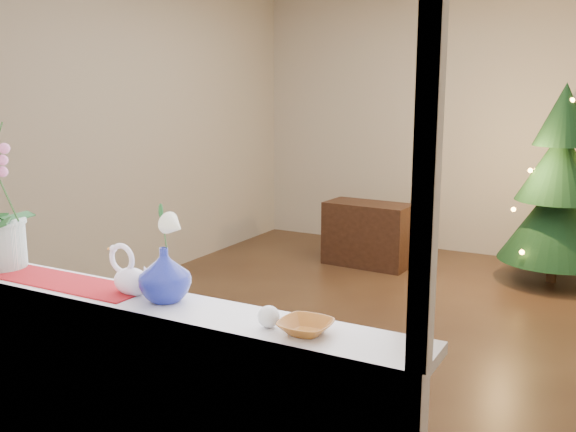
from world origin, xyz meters
name	(u,v)px	position (x,y,z in m)	size (l,w,h in m)	color
ground	(372,328)	(0.00, 0.00, 0.00)	(5.00, 5.00, 0.00)	#372216
wall_back	(467,122)	(0.00, 2.50, 1.35)	(4.50, 0.10, 2.70)	#BBB3A4
wall_front	(110,187)	(0.00, -2.50, 1.35)	(4.50, 0.10, 2.70)	#BBB3A4
wall_left	(125,128)	(-2.25, 0.00, 1.35)	(0.10, 5.00, 2.70)	#BBB3A4
window_apron	(131,428)	(0.00, -2.46, 0.44)	(2.20, 0.08, 0.88)	white
windowsill	(142,303)	(0.00, -2.37, 0.90)	(2.20, 0.26, 0.04)	white
window_frame	(111,81)	(0.00, -2.47, 1.70)	(2.22, 0.06, 1.60)	white
runner	(68,282)	(-0.38, -2.37, 0.92)	(0.70, 0.20, 0.01)	maroon
swan	(131,271)	(-0.06, -2.35, 1.01)	(0.21, 0.10, 0.18)	white
blue_vase	(164,271)	(0.10, -2.35, 1.03)	(0.22, 0.22, 0.23)	navy
lily	(162,216)	(0.10, -2.35, 1.23)	(0.13, 0.07, 0.17)	silver
paperweight	(269,317)	(0.56, -2.40, 0.96)	(0.07, 0.07, 0.07)	silver
amber_dish	(306,328)	(0.69, -2.39, 0.94)	(0.14, 0.14, 0.04)	#A15C1E
xmas_tree	(559,185)	(0.97, 1.81, 0.87)	(0.95, 0.95, 1.73)	black
side_table	(368,234)	(-0.66, 1.55, 0.30)	(0.81, 0.40, 0.61)	black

